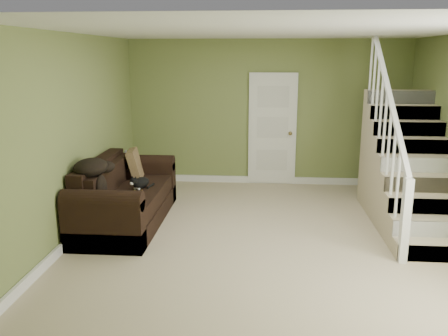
% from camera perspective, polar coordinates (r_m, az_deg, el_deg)
% --- Properties ---
extents(floor, '(5.00, 5.50, 0.01)m').
position_cam_1_polar(floor, '(6.28, 5.16, -8.36)').
color(floor, tan).
rests_on(floor, ground).
extents(ceiling, '(5.00, 5.50, 0.01)m').
position_cam_1_polar(ceiling, '(5.83, 5.72, 16.07)').
color(ceiling, white).
rests_on(ceiling, wall_back).
extents(wall_back, '(5.00, 0.04, 2.60)m').
position_cam_1_polar(wall_back, '(8.64, 5.21, 6.60)').
color(wall_back, olive).
rests_on(wall_back, floor).
extents(wall_front, '(5.00, 0.04, 2.60)m').
position_cam_1_polar(wall_front, '(3.25, 5.98, -5.16)').
color(wall_front, olive).
rests_on(wall_front, floor).
extents(wall_left, '(0.04, 5.50, 2.60)m').
position_cam_1_polar(wall_left, '(6.39, -17.65, 3.57)').
color(wall_left, olive).
rests_on(wall_left, floor).
extents(baseboard_back, '(5.00, 0.04, 0.12)m').
position_cam_1_polar(baseboard_back, '(8.84, 5.05, -1.42)').
color(baseboard_back, white).
rests_on(baseboard_back, floor).
extents(baseboard_left, '(0.04, 5.50, 0.12)m').
position_cam_1_polar(baseboard_left, '(6.69, -16.65, -6.94)').
color(baseboard_left, white).
rests_on(baseboard_left, floor).
extents(door, '(0.86, 0.12, 2.02)m').
position_cam_1_polar(door, '(8.64, 5.85, 4.62)').
color(door, white).
rests_on(door, floor).
extents(staircase, '(1.00, 2.51, 2.82)m').
position_cam_1_polar(staircase, '(7.31, 21.06, -0.80)').
color(staircase, tan).
rests_on(staircase, floor).
extents(sofa, '(0.98, 2.27, 0.90)m').
position_cam_1_polar(sofa, '(6.85, -11.99, -3.70)').
color(sofa, black).
rests_on(sofa, floor).
extents(side_table, '(0.61, 0.61, 0.86)m').
position_cam_1_polar(side_table, '(7.68, -11.77, -1.94)').
color(side_table, black).
rests_on(side_table, floor).
extents(cat, '(0.28, 0.46, 0.22)m').
position_cam_1_polar(cat, '(6.77, -10.00, -1.79)').
color(cat, black).
rests_on(cat, sofa).
extents(banana, '(0.19, 0.19, 0.06)m').
position_cam_1_polar(banana, '(6.49, -10.46, -2.97)').
color(banana, yellow).
rests_on(banana, sofa).
extents(throw_pillow, '(0.29, 0.50, 0.49)m').
position_cam_1_polar(throw_pillow, '(7.40, -10.62, 0.39)').
color(throw_pillow, '#4D381F').
rests_on(throw_pillow, sofa).
extents(throw_blanket, '(0.53, 0.63, 0.22)m').
position_cam_1_polar(throw_blanket, '(6.28, -15.73, 0.09)').
color(throw_blanket, black).
rests_on(throw_blanket, sofa).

